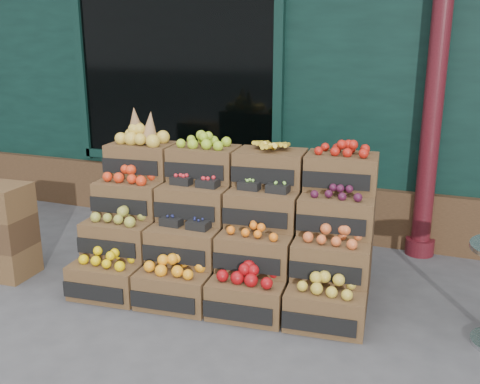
% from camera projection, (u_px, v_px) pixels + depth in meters
% --- Properties ---
extents(ground, '(60.00, 60.00, 0.00)m').
position_uv_depth(ground, '(230.00, 328.00, 3.98)').
color(ground, '#3F3F42').
rests_on(ground, ground).
extents(shop_facade, '(12.00, 6.24, 4.80)m').
position_uv_depth(shop_facade, '(364.00, 18.00, 7.89)').
color(shop_facade, black).
rests_on(shop_facade, ground).
extents(crate_display, '(2.50, 1.40, 1.50)m').
position_uv_depth(crate_display, '(228.00, 234.00, 4.59)').
color(crate_display, '#4E361F').
rests_on(crate_display, ground).
extents(shopkeeper, '(0.80, 0.68, 1.85)m').
position_uv_depth(shopkeeper, '(170.00, 134.00, 6.77)').
color(shopkeeper, '#1F6D25').
rests_on(shopkeeper, ground).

